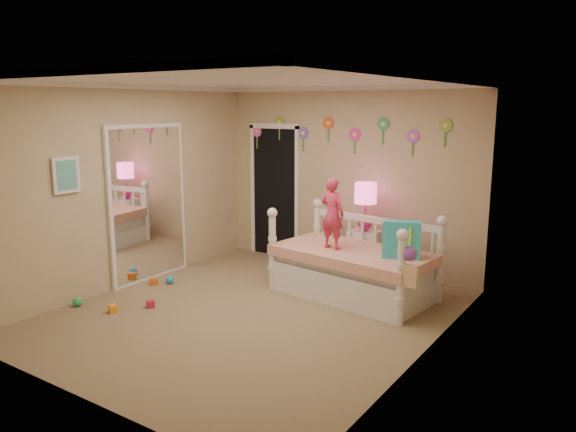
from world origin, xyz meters
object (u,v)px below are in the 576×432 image
Objects in this scene: daybed at (353,254)px; nightstand at (364,254)px; child at (332,213)px; table_lamp at (365,199)px.

daybed is 0.77m from nightstand.
child is 0.84m from table_lamp.
child reaches higher than nightstand.
child is at bearing -147.35° from daybed.
table_lamp is at bearing -85.40° from child.
nightstand is at bearing -85.40° from child.
daybed is at bearing -74.07° from nightstand.
nightstand is at bearing 112.63° from daybed.
child is 1.32× the size of nightstand.
table_lamp is (0.04, 0.83, 0.07)m from child.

